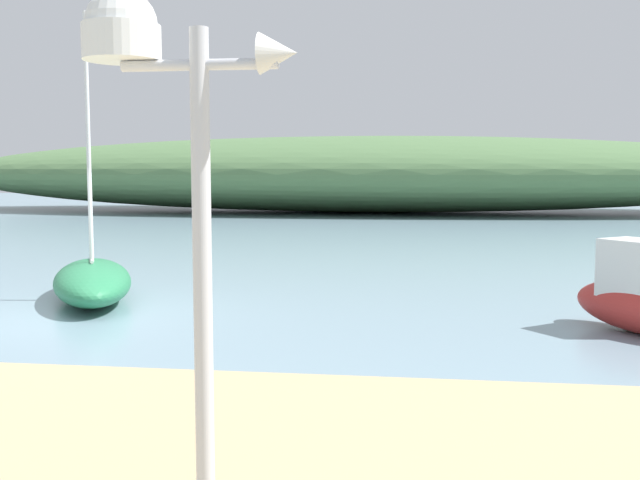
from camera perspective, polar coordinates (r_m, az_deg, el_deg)
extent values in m
plane|color=#7A99A8|center=(12.91, -19.22, -5.71)|extent=(120.00, 120.00, 0.00)
ellipsoid|color=#517547|center=(42.54, 3.45, 5.16)|extent=(50.57, 13.28, 4.36)
cylinder|color=silver|center=(4.64, -9.16, -3.13)|extent=(0.12, 0.12, 3.11)
cylinder|color=silver|center=(4.64, -9.42, 13.34)|extent=(0.98, 0.07, 0.07)
cylinder|color=white|center=(4.82, -15.23, 14.64)|extent=(0.48, 0.48, 0.22)
sphere|color=white|center=(4.84, -15.26, 15.90)|extent=(0.44, 0.44, 0.44)
cone|color=silver|center=(4.53, -3.28, 14.37)|extent=(0.23, 0.25, 0.25)
ellipsoid|color=#287A4C|center=(14.31, -17.34, -3.09)|extent=(2.97, 4.28, 0.73)
cylinder|color=silver|center=(14.17, -17.64, 7.13)|extent=(0.08, 0.08, 4.80)
cylinder|color=silver|center=(14.87, -17.38, -1.24)|extent=(0.82, 1.69, 0.06)
cube|color=silver|center=(11.97, 23.39, -2.07)|extent=(1.11, 1.13, 0.88)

